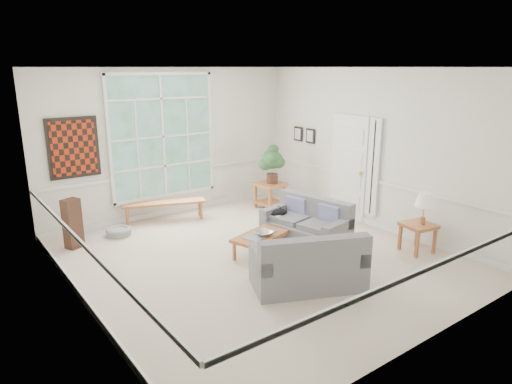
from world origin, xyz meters
TOP-DOWN VIEW (x-y plane):
  - floor at (0.00, 0.00)m, footprint 5.50×6.00m
  - ceiling at (0.00, 0.00)m, footprint 5.50×6.00m
  - wall_back at (0.00, 3.00)m, footprint 5.50×0.02m
  - wall_front at (0.00, -3.00)m, footprint 5.50×0.02m
  - wall_left at (-2.75, 0.00)m, footprint 0.02×6.00m
  - wall_right at (2.75, 0.00)m, footprint 0.02×6.00m
  - window_back at (-0.20, 2.96)m, footprint 2.30×0.08m
  - entry_door at (2.71, 0.60)m, footprint 0.08×0.90m
  - door_sidelight at (2.71, -0.03)m, footprint 0.08×0.26m
  - wall_art at (-1.95, 2.95)m, footprint 0.90×0.06m
  - wall_frame_near at (2.71, 1.75)m, footprint 0.04×0.26m
  - wall_frame_far at (2.71, 2.15)m, footprint 0.04×0.26m
  - loveseat_right at (1.01, -0.01)m, footprint 1.03×1.61m
  - loveseat_front at (-0.03, -1.21)m, footprint 1.72×1.34m
  - coffee_table at (0.09, 0.07)m, footprint 1.06×0.77m
  - pewter_bowl at (0.12, 0.01)m, footprint 0.37×0.37m
  - window_bench at (-0.40, 2.65)m, footprint 1.64×0.89m
  - end_table at (1.84, 2.04)m, footprint 0.62×0.62m
  - houseplant at (1.86, 2.00)m, footprint 0.55×0.55m
  - side_table at (2.30, -1.37)m, footprint 0.56×0.56m
  - table_lamp at (2.34, -1.41)m, footprint 0.37×0.37m
  - pet_bed at (-1.46, 2.36)m, footprint 0.56×0.56m
  - floor_speaker at (-2.28, 2.24)m, footprint 0.33×0.29m
  - cat at (0.83, 0.49)m, footprint 0.37×0.30m

SIDE VIEW (x-z plane):
  - floor at x=0.00m, z-range -0.01..0.00m
  - pet_bed at x=-1.46m, z-range 0.00..0.14m
  - coffee_table at x=0.09m, z-range 0.00..0.36m
  - window_bench at x=-0.40m, z-range 0.00..0.38m
  - side_table at x=2.30m, z-range 0.00..0.49m
  - end_table at x=1.84m, z-range 0.00..0.57m
  - pewter_bowl at x=0.12m, z-range 0.36..0.44m
  - loveseat_right at x=1.01m, z-range 0.00..0.81m
  - loveseat_front at x=-0.03m, z-range 0.00..0.83m
  - floor_speaker at x=-2.28m, z-range 0.00..0.86m
  - cat at x=0.83m, z-range 0.41..0.57m
  - table_lamp at x=2.34m, z-range 0.49..1.02m
  - houseplant at x=1.86m, z-range 0.57..1.41m
  - entry_door at x=2.71m, z-range 0.00..2.10m
  - door_sidelight at x=2.71m, z-range 0.20..2.10m
  - wall_back at x=0.00m, z-range 0.00..3.00m
  - wall_front at x=0.00m, z-range 0.00..3.00m
  - wall_left at x=-2.75m, z-range 0.00..3.00m
  - wall_right at x=2.75m, z-range 0.00..3.00m
  - wall_frame_near at x=2.71m, z-range 1.39..1.71m
  - wall_frame_far at x=2.71m, z-range 1.39..1.71m
  - wall_art at x=-1.95m, z-range 1.05..2.15m
  - window_back at x=-0.20m, z-range 0.45..2.85m
  - ceiling at x=0.00m, z-range 2.99..3.01m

